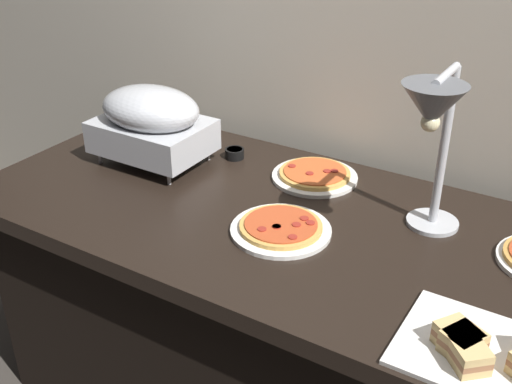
{
  "coord_description": "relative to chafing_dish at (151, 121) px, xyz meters",
  "views": [
    {
      "loc": [
        0.69,
        -1.32,
        1.64
      ],
      "look_at": [
        -0.13,
        0.0,
        0.81
      ],
      "focal_mm": 43.9,
      "sensor_mm": 36.0,
      "label": 1
    }
  ],
  "objects": [
    {
      "name": "buffet_table",
      "position": [
        0.57,
        -0.09,
        -0.52
      ],
      "size": [
        1.9,
        0.84,
        0.76
      ],
      "color": "black",
      "rests_on": "ground_plane"
    },
    {
      "name": "heat_lamp",
      "position": [
        0.9,
        -0.05,
        0.2
      ],
      "size": [
        0.15,
        0.31,
        0.45
      ],
      "color": "#B7BABF",
      "rests_on": "buffet_table"
    },
    {
      "name": "chafing_dish",
      "position": [
        0.0,
        0.0,
        0.0
      ],
      "size": [
        0.36,
        0.26,
        0.25
      ],
      "color": "#B7BABF",
      "rests_on": "buffet_table"
    },
    {
      "name": "sauce_cup_near",
      "position": [
        0.21,
        0.16,
        -0.12
      ],
      "size": [
        0.06,
        0.06,
        0.03
      ],
      "color": "black",
      "rests_on": "buffet_table"
    },
    {
      "name": "back_wall",
      "position": [
        0.57,
        0.41,
        0.3
      ],
      "size": [
        4.4,
        0.04,
        2.4
      ],
      "primitive_type": "cube",
      "color": "beige",
      "rests_on": "ground_plane"
    },
    {
      "name": "pizza_plate_front",
      "position": [
        0.51,
        0.16,
        -0.13
      ],
      "size": [
        0.27,
        0.27,
        0.03
      ],
      "color": "white",
      "rests_on": "buffet_table"
    },
    {
      "name": "sandwich_platter",
      "position": [
        1.16,
        -0.37,
        -0.12
      ],
      "size": [
        0.35,
        0.27,
        0.06
      ],
      "color": "white",
      "rests_on": "buffet_table"
    },
    {
      "name": "pizza_plate_center",
      "position": [
        0.57,
        -0.17,
        -0.13
      ],
      "size": [
        0.27,
        0.27,
        0.03
      ],
      "color": "white",
      "rests_on": "buffet_table"
    }
  ]
}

